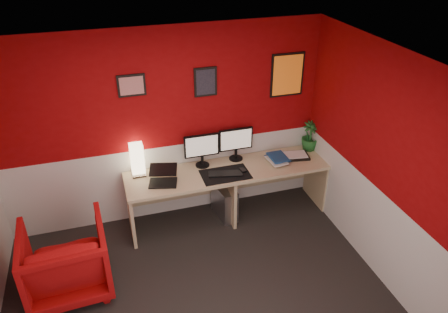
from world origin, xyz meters
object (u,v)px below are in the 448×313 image
at_px(laptop, 162,176).
at_px(zen_tray, 295,156).
at_px(monitor_right, 236,139).
at_px(pc_tower, 224,201).
at_px(desk, 228,193).
at_px(armchair, 66,259).
at_px(shoji_lamp, 137,161).
at_px(monitor_left, 202,146).
at_px(potted_plant, 310,136).

bearing_deg(laptop, zen_tray, 18.80).
bearing_deg(zen_tray, monitor_right, 166.59).
xyz_separation_m(laptop, pc_tower, (0.81, 0.11, -0.61)).
xyz_separation_m(desk, zen_tray, (0.94, 0.05, 0.38)).
bearing_deg(armchair, pc_tower, -162.55).
height_order(shoji_lamp, monitor_right, monitor_right).
bearing_deg(desk, pc_tower, 142.79).
bearing_deg(laptop, armchair, -136.91).
height_order(monitor_left, potted_plant, monitor_left).
xyz_separation_m(potted_plant, pc_tower, (-1.26, -0.16, -0.71)).
bearing_deg(zen_tray, laptop, -176.02).
bearing_deg(pc_tower, desk, -45.40).
height_order(desk, laptop, laptop).
height_order(desk, monitor_right, monitor_right).
relative_size(laptop, monitor_right, 0.57).
relative_size(monitor_left, potted_plant, 1.44).
bearing_deg(zen_tray, potted_plant, 27.55).
xyz_separation_m(shoji_lamp, zen_tray, (2.04, -0.17, -0.18)).
xyz_separation_m(shoji_lamp, armchair, (-0.91, -0.91, -0.53)).
distance_m(shoji_lamp, zen_tray, 2.06).
height_order(shoji_lamp, pc_tower, shoji_lamp).
bearing_deg(laptop, desk, 19.97).
relative_size(shoji_lamp, monitor_left, 0.69).
xyz_separation_m(zen_tray, potted_plant, (0.27, 0.14, 0.19)).
distance_m(pc_tower, armchair, 2.11).
bearing_deg(pc_tower, potted_plant, -1.16).
bearing_deg(monitor_left, potted_plant, -0.18).
distance_m(desk, armchair, 2.13).
bearing_deg(potted_plant, armchair, -164.58).
relative_size(shoji_lamp, zen_tray, 1.14).
height_order(laptop, potted_plant, potted_plant).
bearing_deg(monitor_left, desk, -33.59).
distance_m(laptop, monitor_right, 1.08).
bearing_deg(monitor_right, laptop, -163.26).
xyz_separation_m(desk, potted_plant, (1.21, 0.19, 0.57)).
relative_size(monitor_right, pc_tower, 1.29).
distance_m(monitor_left, potted_plant, 1.51).
distance_m(desk, zen_tray, 1.02).
bearing_deg(shoji_lamp, desk, -10.97).
bearing_deg(monitor_right, armchair, -156.90).
distance_m(zen_tray, armchair, 3.07).
height_order(zen_tray, potted_plant, potted_plant).
bearing_deg(shoji_lamp, monitor_left, -1.41).
xyz_separation_m(zen_tray, armchair, (-2.95, -0.75, -0.35)).
relative_size(monitor_left, armchair, 0.67).
distance_m(monitor_left, zen_tray, 1.27).
xyz_separation_m(monitor_left, zen_tray, (1.23, -0.15, -0.28)).
relative_size(shoji_lamp, potted_plant, 0.99).
height_order(monitor_right, zen_tray, monitor_right).
bearing_deg(laptop, pc_tower, 22.60).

